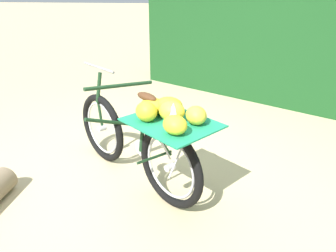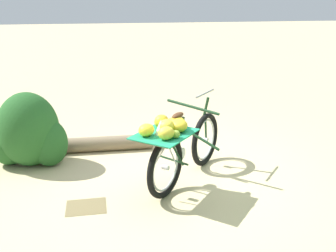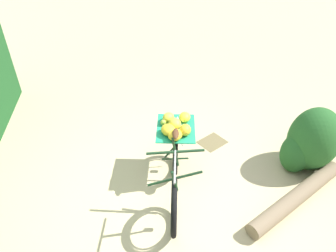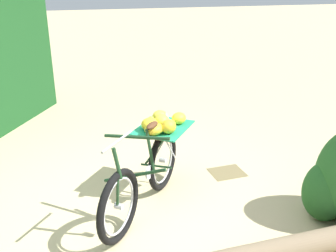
# 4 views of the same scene
# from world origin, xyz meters

# --- Properties ---
(ground_plane) EXTENTS (60.00, 60.00, 0.00)m
(ground_plane) POSITION_xyz_m (0.00, 0.00, 0.00)
(ground_plane) COLOR #C6B284
(bicycle) EXTENTS (1.39, 1.54, 1.03)m
(bicycle) POSITION_xyz_m (-0.24, -0.03, 0.53)
(bicycle) COLOR black
(bicycle) RESTS_ON ground_plane
(fallen_log) EXTENTS (1.86, 0.27, 0.22)m
(fallen_log) POSITION_xyz_m (-1.35, 1.25, 0.11)
(fallen_log) COLOR #7F6B51
(fallen_log) RESTS_ON ground_plane
(shrub_cluster) EXTENTS (1.07, 0.74, 1.02)m
(shrub_cluster) POSITION_xyz_m (-2.16, 0.91, 0.45)
(shrub_cluster) COLOR #235623
(shrub_cluster) RESTS_ON ground_plane
(leaf_litter_patch) EXTENTS (0.44, 0.36, 0.01)m
(leaf_litter_patch) POSITION_xyz_m (-1.39, -0.40, 0.00)
(leaf_litter_patch) COLOR olive
(leaf_litter_patch) RESTS_ON ground_plane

